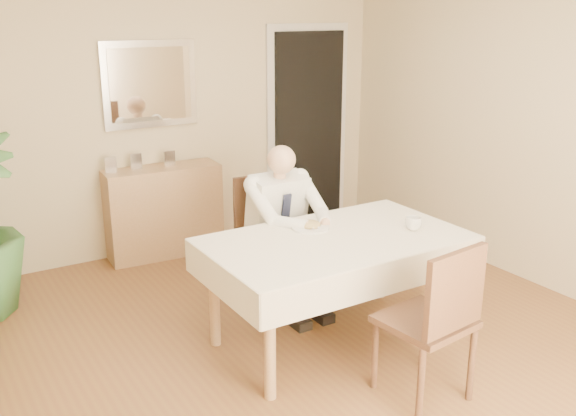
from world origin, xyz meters
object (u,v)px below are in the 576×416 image
dining_table (335,249)px  sideboard (164,211)px  chair_far (269,230)px  coffee_mug (413,224)px  chair_near (437,315)px  seated_man (288,222)px

dining_table → sideboard: size_ratio=1.66×
chair_far → dining_table: bearing=-84.0°
coffee_mug → sideboard: bearing=111.7°
chair_near → sideboard: size_ratio=0.94×
chair_near → seated_man: size_ratio=0.78×
dining_table → chair_near: 0.90m
chair_far → chair_near: size_ratio=0.98×
dining_table → seated_man: bearing=90.1°
sideboard → chair_near: bearing=-78.0°
chair_far → chair_near: (0.07, -1.77, 0.01)m
coffee_mug → seated_man: bearing=125.7°
chair_near → coffee_mug: chair_near is taller
dining_table → coffee_mug: bearing=-15.8°
dining_table → coffee_mug: coffee_mug is taller
chair_near → coffee_mug: 0.90m
chair_near → coffee_mug: size_ratio=8.74×
chair_near → sideboard: bearing=91.9°
chair_near → coffee_mug: bearing=50.8°
seated_man → coffee_mug: 0.93m
chair_far → seated_man: 0.33m
seated_man → coffee_mug: size_ratio=11.19×
seated_man → sideboard: size_ratio=1.20×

